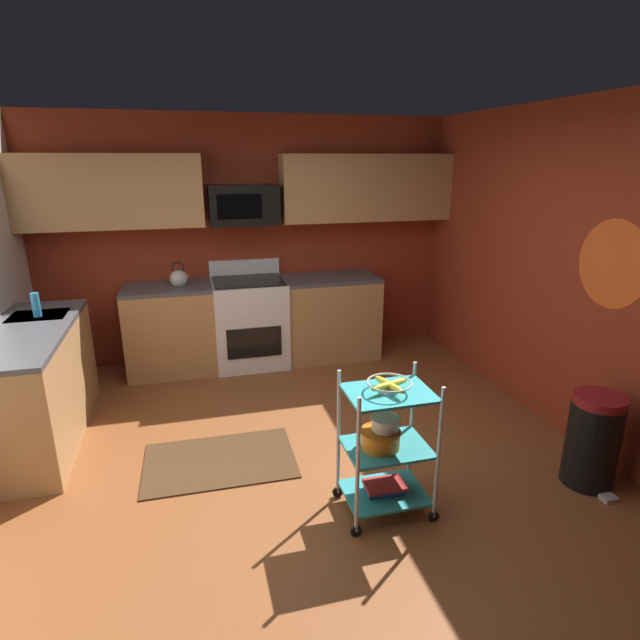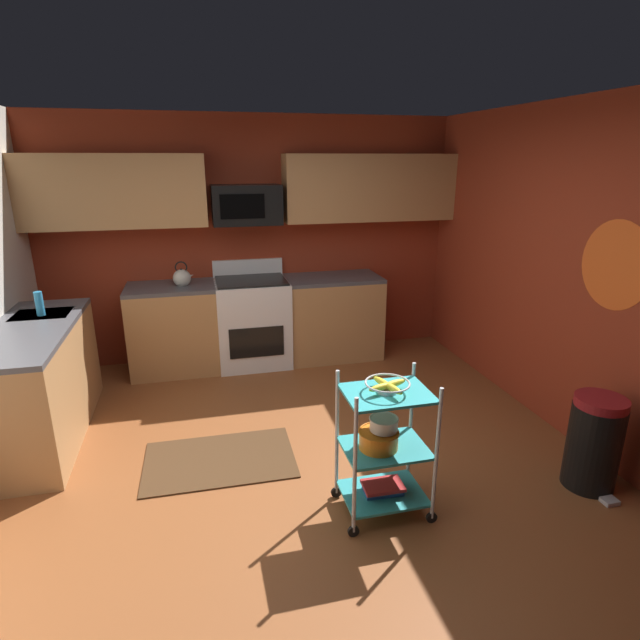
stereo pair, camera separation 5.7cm
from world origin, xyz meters
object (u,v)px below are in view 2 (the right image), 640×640
at_px(oven_range, 253,321).
at_px(fruit_bowl, 387,385).
at_px(mixing_bowl_large, 379,439).
at_px(book_stack, 383,488).
at_px(microwave, 247,205).
at_px(mixing_bowl_small, 384,423).
at_px(dish_soap_bottle, 39,304).
at_px(rolling_cart, 385,448).
at_px(trash_can, 594,443).
at_px(kettle, 182,278).

bearing_deg(oven_range, fruit_bowl, -79.29).
xyz_separation_m(mixing_bowl_large, book_stack, (0.04, 0.00, -0.36)).
xyz_separation_m(microwave, mixing_bowl_small, (0.49, -2.76, -1.08)).
distance_m(microwave, dish_soap_bottle, 2.14).
xyz_separation_m(microwave, dish_soap_bottle, (-1.82, -0.91, -0.68)).
bearing_deg(rolling_cart, oven_range, 100.71).
relative_size(oven_range, dish_soap_bottle, 5.50).
bearing_deg(trash_can, microwave, 124.56).
bearing_deg(book_stack, oven_range, 100.71).
bearing_deg(oven_range, kettle, -179.68).
bearing_deg(trash_can, kettle, 134.08).
xyz_separation_m(book_stack, kettle, (-1.20, 2.66, 0.84)).
distance_m(fruit_bowl, mixing_bowl_large, 0.36).
xyz_separation_m(microwave, book_stack, (0.50, -2.77, -1.54)).
distance_m(dish_soap_bottle, trash_can, 4.32).
distance_m(rolling_cart, book_stack, 0.29).
distance_m(book_stack, dish_soap_bottle, 3.10).
height_order(oven_range, microwave, microwave).
height_order(mixing_bowl_small, kettle, kettle).
xyz_separation_m(mixing_bowl_large, kettle, (-1.16, 2.66, 0.48)).
bearing_deg(book_stack, mixing_bowl_small, 144.72).
height_order(microwave, mixing_bowl_large, microwave).
height_order(rolling_cart, trash_can, rolling_cart).
height_order(rolling_cart, mixing_bowl_small, rolling_cart).
relative_size(mixing_bowl_small, kettle, 0.69).
xyz_separation_m(microwave, rolling_cart, (0.50, -2.77, -1.25)).
bearing_deg(microwave, mixing_bowl_large, -80.53).
relative_size(rolling_cart, book_stack, 3.51).
bearing_deg(kettle, trash_can, -45.92).
bearing_deg(mixing_bowl_large, dish_soap_bottle, 140.72).
bearing_deg(trash_can, book_stack, 176.33).
xyz_separation_m(microwave, fruit_bowl, (0.50, -2.77, -0.82)).
distance_m(mixing_bowl_large, mixing_bowl_small, 0.10).
xyz_separation_m(dish_soap_bottle, trash_can, (3.79, -1.96, -0.69)).
relative_size(oven_range, trash_can, 1.67).
relative_size(dish_soap_bottle, trash_can, 0.30).
height_order(rolling_cart, kettle, kettle).
bearing_deg(book_stack, fruit_bowl, 0.00).
relative_size(fruit_bowl, mixing_bowl_small, 1.49).
relative_size(mixing_bowl_small, dish_soap_bottle, 0.91).
bearing_deg(oven_range, book_stack, -79.29).
bearing_deg(mixing_bowl_large, fruit_bowl, 0.00).
height_order(oven_range, dish_soap_bottle, dish_soap_bottle).
bearing_deg(fruit_bowl, dish_soap_bottle, 141.24).
distance_m(microwave, mixing_bowl_large, 3.05).
relative_size(microwave, trash_can, 1.06).
distance_m(kettle, trash_can, 3.90).
relative_size(fruit_bowl, trash_can, 0.41).
xyz_separation_m(oven_range, rolling_cart, (0.50, -2.67, -0.03)).
height_order(book_stack, trash_can, trash_can).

